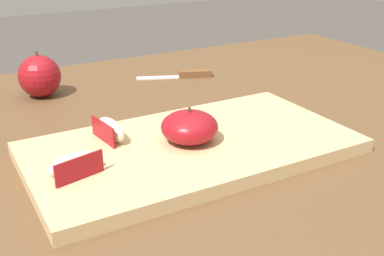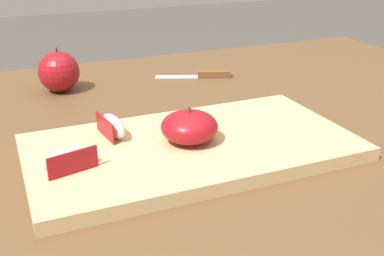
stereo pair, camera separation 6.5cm
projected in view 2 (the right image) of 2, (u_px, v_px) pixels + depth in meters
name	position (u px, v px, depth m)	size (l,w,h in m)	color
dining_table	(200.00, 188.00, 0.77)	(1.36, 0.98, 0.76)	brown
cutting_board	(192.00, 147.00, 0.67)	(0.45, 0.24, 0.02)	tan
apple_half_skin_up	(189.00, 127.00, 0.65)	(0.08, 0.08, 0.05)	maroon
apple_wedge_near_knife	(69.00, 159.00, 0.58)	(0.07, 0.04, 0.03)	beige
apple_wedge_back	(113.00, 126.00, 0.67)	(0.03, 0.07, 0.03)	beige
paring_knife	(208.00, 75.00, 1.01)	(0.16, 0.08, 0.01)	silver
whole_apple_red_delicious	(59.00, 72.00, 0.91)	(0.08, 0.08, 0.09)	maroon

